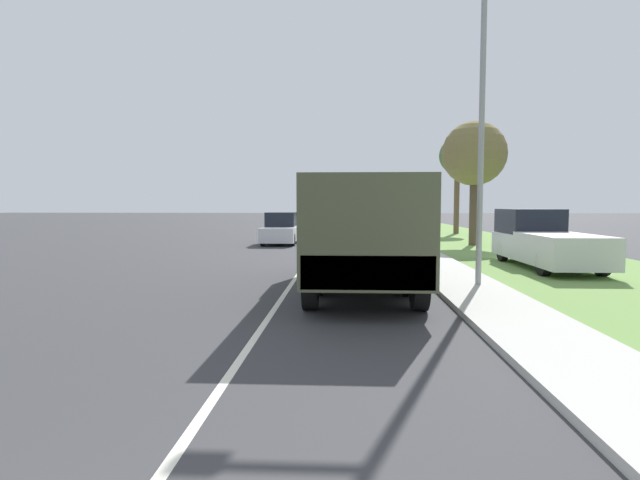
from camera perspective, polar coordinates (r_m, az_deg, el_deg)
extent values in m
plane|color=#38383A|center=(41.17, 0.92, 1.11)|extent=(180.00, 180.00, 0.00)
cube|color=silver|center=(41.17, 0.92, 1.11)|extent=(0.12, 120.00, 0.00)
cube|color=beige|center=(41.25, 7.18, 1.17)|extent=(1.80, 120.00, 0.12)
cube|color=#6B9347|center=(41.81, 13.21, 1.06)|extent=(7.00, 120.00, 0.02)
cube|color=#474C38|center=(14.94, 4.41, 2.40)|extent=(2.46, 2.08, 2.20)
cube|color=#4C5138|center=(11.24, 4.89, 1.56)|extent=(2.46, 5.34, 2.08)
cube|color=#474C38|center=(8.69, 5.46, -3.73)|extent=(2.34, 0.10, 0.60)
cube|color=red|center=(8.66, -0.64, -2.41)|extent=(0.12, 0.06, 0.12)
cube|color=red|center=(8.74, 11.53, -2.43)|extent=(0.12, 0.06, 0.12)
cylinder|color=black|center=(14.93, 0.24, -1.93)|extent=(0.30, 1.10, 1.10)
cylinder|color=black|center=(14.98, 8.53, -1.95)|extent=(0.30, 1.10, 1.10)
cylinder|color=black|center=(10.04, -1.07, -4.85)|extent=(0.30, 1.10, 1.10)
cylinder|color=black|center=(10.12, 11.26, -4.85)|extent=(0.30, 1.10, 1.10)
cylinder|color=black|center=(11.62, -0.52, -3.63)|extent=(0.30, 1.10, 1.10)
cylinder|color=black|center=(11.69, 10.12, -3.65)|extent=(0.30, 1.10, 1.10)
cube|color=silver|center=(27.13, -4.43, 0.76)|extent=(1.76, 4.65, 0.76)
cube|color=black|center=(27.19, -4.41, 2.37)|extent=(1.54, 2.09, 0.76)
cylinder|color=black|center=(28.72, -5.58, 0.46)|extent=(0.20, 0.64, 0.64)
cylinder|color=black|center=(28.53, -2.49, 0.45)|extent=(0.20, 0.64, 0.64)
cylinder|color=black|center=(25.79, -6.56, 0.05)|extent=(0.20, 0.64, 0.64)
cylinder|color=black|center=(25.58, -3.12, 0.04)|extent=(0.20, 0.64, 0.64)
cube|color=#B7BABF|center=(40.03, -1.38, 1.79)|extent=(1.83, 4.25, 0.71)
cube|color=black|center=(40.09, -1.37, 2.81)|extent=(1.61, 1.91, 0.73)
cylinder|color=black|center=(41.46, -2.36, 1.57)|extent=(0.20, 0.64, 0.64)
cylinder|color=black|center=(41.34, -0.12, 1.56)|extent=(0.20, 0.64, 0.64)
cylinder|color=black|center=(38.76, -2.73, 1.40)|extent=(0.20, 0.64, 0.64)
cylinder|color=black|center=(38.63, -0.33, 1.39)|extent=(0.20, 0.64, 0.64)
cube|color=#B7BABF|center=(50.85, 3.73, 2.24)|extent=(1.81, 4.55, 0.69)
cube|color=black|center=(50.92, 3.73, 3.03)|extent=(1.59, 2.05, 0.71)
cylinder|color=black|center=(52.30, 2.82, 2.08)|extent=(0.20, 0.64, 0.64)
cylinder|color=black|center=(52.32, 4.58, 2.07)|extent=(0.20, 0.64, 0.64)
cylinder|color=black|center=(49.39, 2.81, 1.96)|extent=(0.20, 0.64, 0.64)
cylinder|color=black|center=(49.42, 4.68, 1.95)|extent=(0.20, 0.64, 0.64)
cube|color=#336B3D|center=(65.61, 3.48, 2.66)|extent=(1.76, 4.29, 0.73)
cube|color=black|center=(65.69, 3.49, 3.30)|extent=(1.55, 1.93, 0.74)
cylinder|color=black|center=(66.99, 2.80, 2.50)|extent=(0.20, 0.64, 0.64)
cylinder|color=black|center=(67.00, 4.14, 2.50)|extent=(0.20, 0.64, 0.64)
cylinder|color=black|center=(64.24, 2.80, 2.44)|extent=(0.20, 0.64, 0.64)
cylinder|color=black|center=(64.26, 4.19, 2.43)|extent=(0.20, 0.64, 0.64)
cube|color=#336B3D|center=(76.60, 3.29, 2.81)|extent=(1.84, 4.36, 0.60)
cube|color=black|center=(76.68, 3.29, 3.27)|extent=(1.62, 1.96, 0.63)
cylinder|color=black|center=(78.00, 2.68, 2.72)|extent=(0.20, 0.64, 0.64)
cylinder|color=black|center=(78.01, 3.88, 2.72)|extent=(0.20, 0.64, 0.64)
cylinder|color=black|center=(75.21, 2.67, 2.67)|extent=(0.20, 0.64, 0.64)
cylinder|color=black|center=(75.22, 3.92, 2.67)|extent=(0.20, 0.64, 0.64)
cube|color=silver|center=(18.10, 24.49, -0.89)|extent=(1.91, 5.80, 0.83)
cube|color=black|center=(19.63, 22.77, 2.01)|extent=(1.76, 2.43, 0.87)
cube|color=silver|center=(16.95, 26.05, 0.36)|extent=(1.91, 3.36, 0.12)
cylinder|color=black|center=(19.64, 20.15, -1.18)|extent=(0.24, 0.76, 0.76)
cylinder|color=black|center=(20.20, 24.69, -1.16)|extent=(0.24, 0.76, 0.76)
cylinder|color=black|center=(16.05, 24.19, -2.40)|extent=(0.24, 0.76, 0.76)
cylinder|color=black|center=(16.73, 29.55, -2.33)|extent=(0.24, 0.76, 0.76)
cylinder|color=gray|center=(13.14, 17.99, 12.73)|extent=(0.14, 0.14, 8.02)
cylinder|color=#4C3D2D|center=(26.89, 17.08, 3.48)|extent=(0.37, 0.37, 3.81)
sphere|color=olive|center=(27.02, 17.21, 9.43)|extent=(3.27, 3.27, 3.27)
cylinder|color=brown|center=(37.49, 15.35, 4.46)|extent=(0.38, 0.38, 4.91)
sphere|color=#477038|center=(37.65, 15.44, 9.29)|extent=(2.61, 2.61, 2.61)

